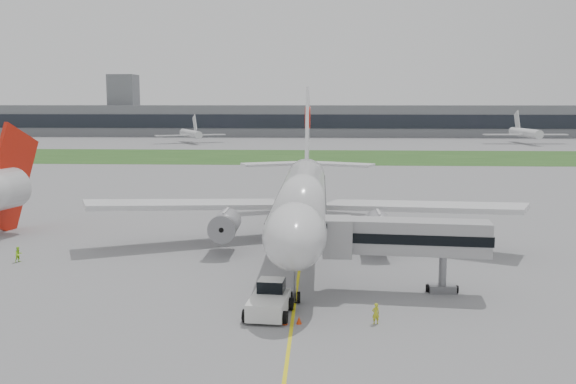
# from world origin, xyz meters

# --- Properties ---
(ground) EXTENTS (600.00, 600.00, 0.00)m
(ground) POSITION_xyz_m (0.00, 0.00, 0.00)
(ground) COLOR gray
(ground) RESTS_ON ground
(apron_markings) EXTENTS (70.00, 70.00, 0.04)m
(apron_markings) POSITION_xyz_m (0.00, -5.00, 0.00)
(apron_markings) COLOR yellow
(apron_markings) RESTS_ON ground
(grass_strip) EXTENTS (600.00, 50.00, 0.02)m
(grass_strip) POSITION_xyz_m (0.00, 120.00, 0.01)
(grass_strip) COLOR #244B1C
(grass_strip) RESTS_ON ground
(terminal_building) EXTENTS (320.00, 22.30, 14.00)m
(terminal_building) POSITION_xyz_m (0.00, 229.87, 7.00)
(terminal_building) COLOR slate
(terminal_building) RESTS_ON ground
(control_tower) EXTENTS (12.00, 12.00, 56.00)m
(control_tower) POSITION_xyz_m (-90.00, 232.00, 0.00)
(control_tower) COLOR slate
(control_tower) RESTS_ON ground
(airliner) EXTENTS (48.13, 53.95, 17.88)m
(airliner) POSITION_xyz_m (0.00, 4.87, 5.66)
(airliner) COLOR silver
(airliner) RESTS_ON ground
(pushback_tug) EXTENTS (3.61, 5.02, 2.46)m
(pushback_tug) POSITION_xyz_m (-1.79, -17.90, 1.13)
(pushback_tug) COLOR silver
(pushback_tug) RESTS_ON ground
(jet_bridge) EXTENTS (13.87, 4.12, 6.34)m
(jet_bridge) POSITION_xyz_m (8.56, -11.80, 4.69)
(jet_bridge) COLOR #969698
(jet_bridge) RESTS_ON ground
(safety_cone_left) EXTENTS (0.41, 0.41, 0.56)m
(safety_cone_left) POSITION_xyz_m (-0.50, -20.04, 0.28)
(safety_cone_left) COLOR red
(safety_cone_left) RESTS_ON ground
(safety_cone_right) EXTENTS (0.41, 0.41, 0.57)m
(safety_cone_right) POSITION_xyz_m (0.50, -19.87, 0.28)
(safety_cone_right) COLOR red
(safety_cone_right) RESTS_ON ground
(ground_crew_near) EXTENTS (0.66, 0.54, 1.55)m
(ground_crew_near) POSITION_xyz_m (6.00, -19.58, 0.78)
(ground_crew_near) COLOR gold
(ground_crew_near) RESTS_ON ground
(ground_crew_far) EXTENTS (0.91, 0.95, 1.55)m
(ground_crew_far) POSITION_xyz_m (-27.97, -3.47, 0.78)
(ground_crew_far) COLOR #B0FB29
(ground_crew_far) RESTS_ON ground
(distant_aircraft_left) EXTENTS (34.65, 33.20, 10.30)m
(distant_aircraft_left) POSITION_xyz_m (-47.97, 178.56, 0.00)
(distant_aircraft_left) COLOR silver
(distant_aircraft_left) RESTS_ON ground
(distant_aircraft_right) EXTENTS (32.27, 28.83, 11.82)m
(distant_aircraft_right) POSITION_xyz_m (78.27, 181.04, 0.00)
(distant_aircraft_right) COLOR silver
(distant_aircraft_right) RESTS_ON ground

